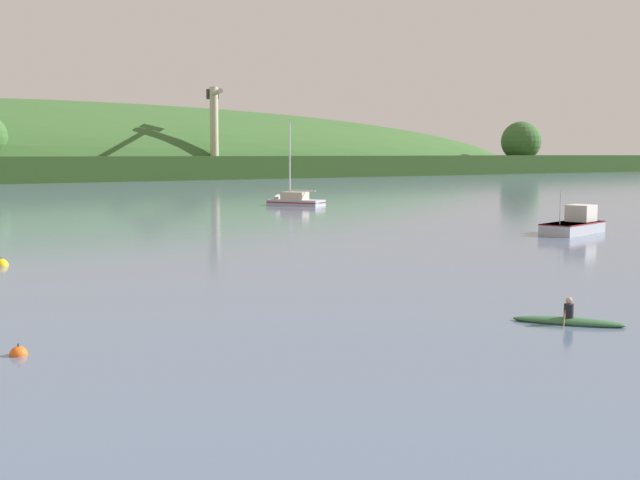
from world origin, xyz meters
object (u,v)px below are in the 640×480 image
Objects in this scene: mooring_buoy_foreground at (1,266)px; mooring_buoy_far_upstream at (19,355)px; sailboat_midwater_white at (290,203)px; dockside_crane at (214,135)px; canoe_with_paddler at (568,321)px; fishing_boat_moored at (577,227)px.

mooring_buoy_foreground is 1.32× the size of mooring_buoy_far_upstream.
sailboat_midwater_white is 51.33m from mooring_buoy_foreground.
mooring_buoy_foreground is at bearing 102.35° from sailboat_midwater_white.
sailboat_midwater_white is (-34.18, -96.84, -9.67)m from dockside_crane.
canoe_with_paddler is 28.72m from mooring_buoy_foreground.
fishing_boat_moored is at bearing 151.23° from sailboat_midwater_white.
dockside_crane is 26.42× the size of mooring_buoy_foreground.
canoe_with_paddler is 17.51m from mooring_buoy_far_upstream.
fishing_boat_moored reaches higher than canoe_with_paddler.
mooring_buoy_foreground is (-36.80, -35.79, -0.21)m from sailboat_midwater_white.
canoe_with_paddler reaches higher than mooring_buoy_foreground.
mooring_buoy_foreground is (-13.55, 25.32, -0.10)m from canoe_with_paddler.
dockside_crane is at bearing 59.55° from fishing_boat_moored.
dockside_crane is at bearing 61.85° from mooring_buoy_foreground.
mooring_buoy_foreground is at bearing 158.42° from fishing_boat_moored.
dockside_crane is at bearing -58.26° from canoe_with_paddler.
fishing_boat_moored is at bearing 22.31° from mooring_buoy_far_upstream.
fishing_boat_moored is 33.76m from canoe_with_paddler.
sailboat_midwater_white is at bearing -4.61° from dockside_crane.
sailboat_midwater_white is at bearing 44.21° from mooring_buoy_foreground.
mooring_buoy_far_upstream is (-16.78, 5.01, -0.10)m from canoe_with_paddler.
canoe_with_paddler reaches higher than mooring_buoy_far_upstream.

